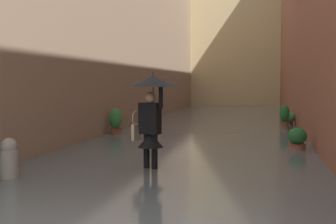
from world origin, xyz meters
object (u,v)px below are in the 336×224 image
Objects in this scene: person_wading at (152,103)px; potted_plant_far_left at (288,119)px; potted_plant_mid_left at (297,140)px; potted_plant_near_right at (116,122)px; potted_plant_near_left at (284,118)px; mooring_bollard at (9,162)px.

potted_plant_far_left is (-3.14, -9.69, -1.03)m from person_wading.
person_wading is 4.49m from potted_plant_mid_left.
potted_plant_near_right is (5.72, 4.04, 0.13)m from potted_plant_far_left.
potted_plant_far_left is 0.69× the size of potted_plant_near_right.
person_wading is 8.92m from potted_plant_near_left.
potted_plant_mid_left is at bearing -138.89° from mooring_bollard.
potted_plant_far_left is 0.78× the size of mooring_bollard.
potted_plant_far_left is at bearing -115.92° from mooring_bollard.
potted_plant_mid_left is at bearing 90.70° from potted_plant_near_left.
potted_plant_near_right reaches higher than potted_plant_mid_left.
person_wading is 2.39× the size of mooring_bollard.
potted_plant_mid_left is at bearing -133.23° from person_wading.
potted_plant_near_left reaches higher than potted_plant_near_right.
potted_plant_near_left is 6.15m from potted_plant_near_right.
potted_plant_near_right is at bearing -87.19° from mooring_bollard.
potted_plant_far_left is at bearing -99.32° from potted_plant_near_left.
potted_plant_near_left reaches higher than mooring_bollard.
potted_plant_near_left is 5.20m from potted_plant_mid_left.
potted_plant_near_left is at bearing -89.30° from potted_plant_mid_left.
potted_plant_far_left is 12.31m from mooring_bollard.
potted_plant_near_left reaches higher than potted_plant_mid_left.
potted_plant_far_left is 6.51m from potted_plant_mid_left.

